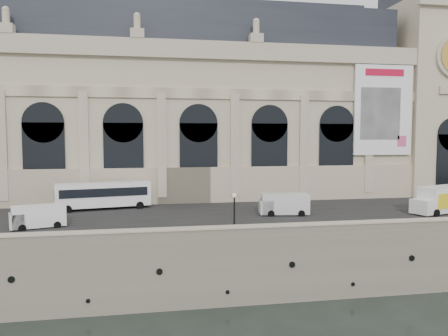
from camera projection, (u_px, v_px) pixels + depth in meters
The scene contains 11 objects.
ground at pixel (271, 304), 39.76m from camera, with size 260.00×260.00×0.00m, color black.
quay at pixel (213, 208), 73.90m from camera, with size 160.00×70.00×6.00m, color gray.
street at pixel (239, 212), 53.05m from camera, with size 160.00×24.00×0.06m, color #2D2D2D.
parapet at pixel (269, 231), 39.84m from camera, with size 160.00×1.40×1.21m.
museum at pixel (179, 107), 67.54m from camera, with size 69.00×18.70×29.10m.
clock_pavilion at pixel (425, 86), 71.27m from camera, with size 13.00×14.72×36.70m.
bus_left at pixel (104, 194), 54.92m from camera, with size 11.84×4.46×3.42m.
van_b at pixel (35, 217), 43.87m from camera, with size 5.57×3.47×2.33m.
van_c at pixel (282, 204), 51.08m from camera, with size 5.96×2.98×2.54m.
box_truck at pixel (441, 200), 52.38m from camera, with size 8.42×5.01×3.24m.
lamp_right at pixel (234, 215), 40.27m from camera, with size 0.41×0.41×4.06m.
Camera 1 is at (-10.88, -37.38, 15.41)m, focal length 35.00 mm.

